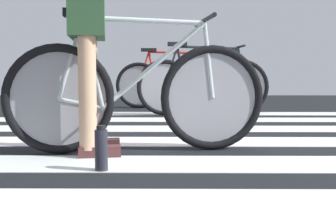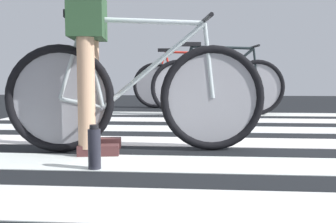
{
  "view_description": "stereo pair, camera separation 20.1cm",
  "coord_description": "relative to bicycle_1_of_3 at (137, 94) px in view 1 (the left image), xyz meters",
  "views": [
    {
      "loc": [
        -0.55,
        -3.32,
        0.53
      ],
      "look_at": [
        -0.57,
        -0.62,
        0.29
      ],
      "focal_mm": 42.51,
      "sensor_mm": 36.0,
      "label": 1
    },
    {
      "loc": [
        -0.35,
        -3.32,
        0.53
      ],
      "look_at": [
        -0.57,
        -0.62,
        0.29
      ],
      "focal_mm": 42.51,
      "sensor_mm": 36.0,
      "label": 2
    }
  ],
  "objects": [
    {
      "name": "ground",
      "position": [
        0.78,
        0.69,
        -0.4
      ],
      "size": [
        18.0,
        14.0,
        0.02
      ],
      "color": "black"
    },
    {
      "name": "crosswalk_markings",
      "position": [
        0.76,
        0.4,
        -0.38
      ],
      "size": [
        5.39,
        5.0,
        0.0
      ],
      "color": "silver",
      "rests_on": "ground"
    },
    {
      "name": "bicycle_1_of_3",
      "position": [
        0.0,
        0.0,
        0.0
      ],
      "size": [
        1.72,
        0.53,
        0.93
      ],
      "rotation": [
        0.0,
        0.0,
        0.15
      ],
      "color": "black",
      "rests_on": "ground"
    },
    {
      "name": "cyclist_1_of_3",
      "position": [
        -0.31,
        -0.05,
        0.28
      ],
      "size": [
        0.37,
        0.44,
        1.03
      ],
      "rotation": [
        0.0,
        0.0,
        0.15
      ],
      "color": "tan",
      "rests_on": "ground"
    },
    {
      "name": "bicycle_2_of_3",
      "position": [
        0.64,
        2.51,
        0.0
      ],
      "size": [
        1.73,
        0.52,
        0.93
      ],
      "rotation": [
        0.0,
        0.0,
        0.12
      ],
      "color": "black",
      "rests_on": "ground"
    },
    {
      "name": "bicycle_3_of_3",
      "position": [
        0.22,
        3.61,
        0.0
      ],
      "size": [
        1.74,
        0.52,
        0.93
      ],
      "rotation": [
        0.0,
        0.0,
        0.03
      ],
      "color": "black",
      "rests_on": "ground"
    },
    {
      "name": "water_bottle",
      "position": [
        -0.15,
        -0.54,
        -0.27
      ],
      "size": [
        0.07,
        0.07,
        0.25
      ],
      "color": "#24242F",
      "rests_on": "ground"
    }
  ]
}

